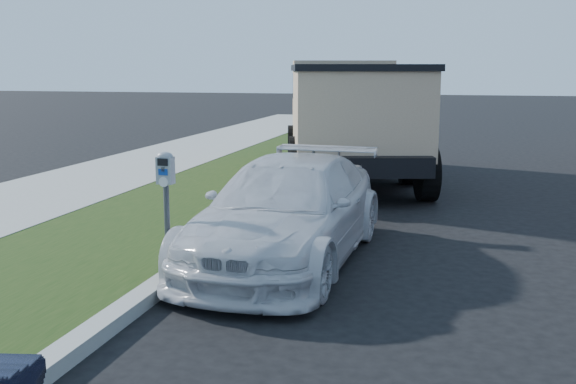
# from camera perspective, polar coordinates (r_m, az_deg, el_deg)

# --- Properties ---
(ground) EXTENTS (120.00, 120.00, 0.00)m
(ground) POSITION_cam_1_polar(r_m,az_deg,el_deg) (7.25, 8.92, -9.69)
(ground) COLOR black
(ground) RESTS_ON ground
(streetside) EXTENTS (6.12, 50.00, 0.15)m
(streetside) POSITION_cam_1_polar(r_m,az_deg,el_deg) (11.00, -20.18, -2.89)
(streetside) COLOR gray
(streetside) RESTS_ON ground
(parking_meter) EXTENTS (0.20, 0.14, 1.42)m
(parking_meter) POSITION_cam_1_polar(r_m,az_deg,el_deg) (7.79, -10.30, 0.51)
(parking_meter) COLOR #3F4247
(parking_meter) RESTS_ON ground
(white_wagon) EXTENTS (2.06, 4.65, 1.33)m
(white_wagon) POSITION_cam_1_polar(r_m,az_deg,el_deg) (8.70, -0.08, -1.63)
(white_wagon) COLOR silver
(white_wagon) RESTS_ON ground
(dump_truck) EXTENTS (4.20, 7.22, 2.67)m
(dump_truck) POSITION_cam_1_polar(r_m,az_deg,el_deg) (15.41, 5.22, 6.74)
(dump_truck) COLOR black
(dump_truck) RESTS_ON ground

